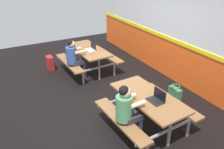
{
  "coord_description": "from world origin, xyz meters",
  "views": [
    {
      "loc": [
        4.47,
        -2.19,
        3.11
      ],
      "look_at": [
        0.0,
        0.24,
        0.55
      ],
      "focal_mm": 36.46,
      "sensor_mm": 36.0,
      "label": 1
    }
  ],
  "objects_px": {
    "picnic_table_left": "(89,54)",
    "laptop_silver": "(91,48)",
    "student_further": "(127,109)",
    "picnic_table_right": "(148,104)",
    "student_nearer": "(74,56)",
    "backpack_dark": "(50,63)",
    "tote_bag_bright": "(175,94)",
    "laptop_dark": "(157,99)"
  },
  "relations": [
    {
      "from": "picnic_table_left",
      "to": "picnic_table_right",
      "type": "relative_size",
      "value": 1.0
    },
    {
      "from": "picnic_table_left",
      "to": "backpack_dark",
      "type": "bearing_deg",
      "value": -124.84
    },
    {
      "from": "picnic_table_left",
      "to": "tote_bag_bright",
      "type": "distance_m",
      "value": 2.82
    },
    {
      "from": "student_nearer",
      "to": "backpack_dark",
      "type": "distance_m",
      "value": 1.19
    },
    {
      "from": "picnic_table_left",
      "to": "tote_bag_bright",
      "type": "relative_size",
      "value": 3.94
    },
    {
      "from": "student_nearer",
      "to": "laptop_silver",
      "type": "distance_m",
      "value": 0.61
    },
    {
      "from": "picnic_table_left",
      "to": "student_nearer",
      "type": "relative_size",
      "value": 1.4
    },
    {
      "from": "picnic_table_left",
      "to": "backpack_dark",
      "type": "distance_m",
      "value": 1.29
    },
    {
      "from": "picnic_table_right",
      "to": "laptop_dark",
      "type": "height_order",
      "value": "laptop_dark"
    },
    {
      "from": "backpack_dark",
      "to": "student_nearer",
      "type": "bearing_deg",
      "value": 26.15
    },
    {
      "from": "picnic_table_right",
      "to": "student_further",
      "type": "relative_size",
      "value": 1.4
    },
    {
      "from": "picnic_table_left",
      "to": "student_further",
      "type": "height_order",
      "value": "student_further"
    },
    {
      "from": "picnic_table_left",
      "to": "tote_bag_bright",
      "type": "height_order",
      "value": "picnic_table_left"
    },
    {
      "from": "student_further",
      "to": "tote_bag_bright",
      "type": "xyz_separation_m",
      "value": [
        -0.59,
        1.74,
        -0.51
      ]
    },
    {
      "from": "tote_bag_bright",
      "to": "student_nearer",
      "type": "bearing_deg",
      "value": -143.17
    },
    {
      "from": "student_further",
      "to": "laptop_silver",
      "type": "xyz_separation_m",
      "value": [
        -3.01,
        0.62,
        0.08
      ]
    },
    {
      "from": "student_further",
      "to": "laptop_silver",
      "type": "distance_m",
      "value": 3.07
    },
    {
      "from": "laptop_dark",
      "to": "backpack_dark",
      "type": "xyz_separation_m",
      "value": [
        -3.91,
        -1.04,
        -0.57
      ]
    },
    {
      "from": "picnic_table_left",
      "to": "backpack_dark",
      "type": "height_order",
      "value": "picnic_table_left"
    },
    {
      "from": "laptop_silver",
      "to": "backpack_dark",
      "type": "relative_size",
      "value": 0.75
    },
    {
      "from": "picnic_table_left",
      "to": "laptop_silver",
      "type": "bearing_deg",
      "value": 19.81
    },
    {
      "from": "picnic_table_right",
      "to": "tote_bag_bright",
      "type": "height_order",
      "value": "picnic_table_right"
    },
    {
      "from": "picnic_table_right",
      "to": "student_further",
      "type": "bearing_deg",
      "value": -77.45
    },
    {
      "from": "laptop_silver",
      "to": "laptop_dark",
      "type": "height_order",
      "value": "same"
    },
    {
      "from": "laptop_silver",
      "to": "tote_bag_bright",
      "type": "xyz_separation_m",
      "value": [
        2.42,
        1.12,
        -0.59
      ]
    },
    {
      "from": "laptop_dark",
      "to": "backpack_dark",
      "type": "relative_size",
      "value": 0.75
    },
    {
      "from": "picnic_table_right",
      "to": "student_further",
      "type": "distance_m",
      "value": 0.58
    },
    {
      "from": "picnic_table_right",
      "to": "laptop_dark",
      "type": "distance_m",
      "value": 0.3
    },
    {
      "from": "student_nearer",
      "to": "picnic_table_left",
      "type": "bearing_deg",
      "value": 115.56
    },
    {
      "from": "student_further",
      "to": "student_nearer",
      "type": "bearing_deg",
      "value": 179.28
    },
    {
      "from": "picnic_table_right",
      "to": "tote_bag_bright",
      "type": "xyz_separation_m",
      "value": [
        -0.46,
        1.19,
        -0.38
      ]
    },
    {
      "from": "student_nearer",
      "to": "tote_bag_bright",
      "type": "relative_size",
      "value": 2.81
    },
    {
      "from": "backpack_dark",
      "to": "laptop_dark",
      "type": "bearing_deg",
      "value": 14.88
    },
    {
      "from": "picnic_table_left",
      "to": "laptop_silver",
      "type": "xyz_separation_m",
      "value": [
        0.12,
        0.04,
        0.21
      ]
    },
    {
      "from": "student_further",
      "to": "backpack_dark",
      "type": "bearing_deg",
      "value": -173.45
    },
    {
      "from": "student_nearer",
      "to": "tote_bag_bright",
      "type": "xyz_separation_m",
      "value": [
        2.28,
        1.71,
        -0.51
      ]
    },
    {
      "from": "student_further",
      "to": "picnic_table_right",
      "type": "bearing_deg",
      "value": 102.55
    },
    {
      "from": "backpack_dark",
      "to": "tote_bag_bright",
      "type": "xyz_separation_m",
      "value": [
        3.25,
        2.18,
        -0.02
      ]
    },
    {
      "from": "student_nearer",
      "to": "laptop_dark",
      "type": "distance_m",
      "value": 2.99
    },
    {
      "from": "laptop_dark",
      "to": "picnic_table_right",
      "type": "bearing_deg",
      "value": -166.54
    },
    {
      "from": "student_further",
      "to": "backpack_dark",
      "type": "distance_m",
      "value": 3.89
    },
    {
      "from": "student_nearer",
      "to": "backpack_dark",
      "type": "bearing_deg",
      "value": -153.85
    }
  ]
}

